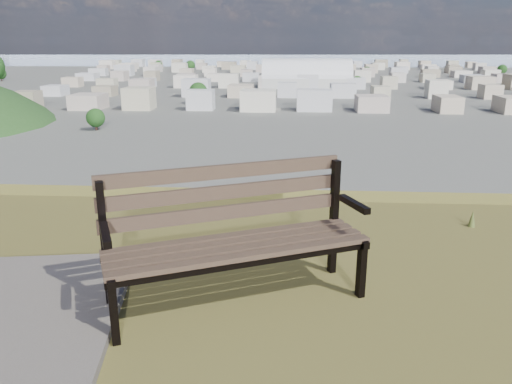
{
  "coord_description": "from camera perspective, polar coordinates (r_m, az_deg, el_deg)",
  "views": [
    {
      "loc": [
        0.38,
        -2.07,
        26.96
      ],
      "look_at": [
        0.02,
        3.36,
        25.3
      ],
      "focal_mm": 35.0,
      "sensor_mm": 36.0,
      "label": 1
    }
  ],
  "objects": [
    {
      "name": "park_bench",
      "position": [
        3.82,
        -2.58,
        -4.18
      ],
      "size": [
        2.05,
        1.37,
        1.03
      ],
      "rotation": [
        0.0,
        0.0,
        0.42
      ],
      "color": "#453127",
      "rests_on": "hilltop_mesa"
    },
    {
      "name": "arena",
      "position": [
        307.36,
        5.77,
        12.77
      ],
      "size": [
        52.86,
        22.8,
        22.22
      ],
      "rotation": [
        0.0,
        0.0,
        0.01
      ],
      "color": "beige",
      "rests_on": "ground"
    },
    {
      "name": "city_blocks",
      "position": [
        397.21,
        3.83,
        13.48
      ],
      "size": [
        395.0,
        361.0,
        7.0
      ],
      "color": "silver",
      "rests_on": "ground"
    },
    {
      "name": "city_trees",
      "position": [
        322.95,
        -1.0,
        12.97
      ],
      "size": [
        406.52,
        387.2,
        9.98
      ],
      "color": "#35201A",
      "rests_on": "ground"
    },
    {
      "name": "bay_water",
      "position": [
        902.48,
        3.9,
        15.15
      ],
      "size": [
        2400.0,
        700.0,
        0.12
      ],
      "primitive_type": "cube",
      "color": "#9CAAC6",
      "rests_on": "ground"
    },
    {
      "name": "far_hills",
      "position": [
        1406.34,
        1.35,
        16.84
      ],
      "size": [
        2050.0,
        340.0,
        60.0
      ],
      "color": "#9DAEC3",
      "rests_on": "ground"
    }
  ]
}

